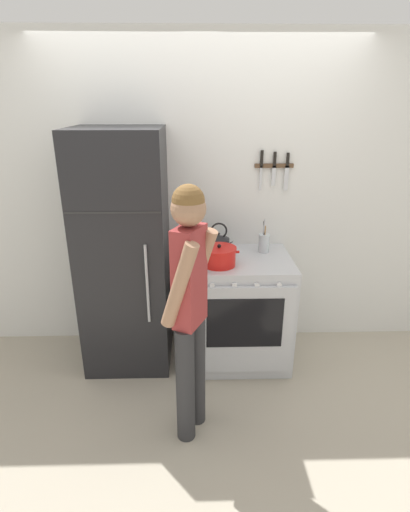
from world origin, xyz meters
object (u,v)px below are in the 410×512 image
stove_range (239,309)px  person (190,304)px  tea_kettle (219,243)px  utensil_jar (264,243)px  dutch_oven_pot (219,256)px  refrigerator (125,253)px

stove_range → person: 1.00m
tea_kettle → person: size_ratio=0.15×
stove_range → tea_kettle: bearing=136.1°
utensil_jar → person: 1.12m
stove_range → utensil_jar: size_ratio=3.18×
dutch_oven_pot → utensil_jar: bearing=35.7°
refrigerator → stove_range: bearing=-2.7°
refrigerator → dutch_oven_pot: (0.72, -0.15, 0.03)m
utensil_jar → person: person is taller
stove_range → dutch_oven_pot: bearing=-149.5°
tea_kettle → refrigerator: bearing=-171.0°
dutch_oven_pot → utensil_jar: size_ratio=1.07×
person → refrigerator: bearing=57.5°
refrigerator → tea_kettle: bearing=9.0°
dutch_oven_pot → tea_kettle: 0.27m
refrigerator → stove_range: refrigerator is taller
dutch_oven_pot → tea_kettle: size_ratio=1.20×
person → dutch_oven_pot: bearing=8.4°
refrigerator → person: bearing=-58.2°
stove_range → person: person is taller
refrigerator → utensil_jar: size_ratio=6.66×
tea_kettle → person: 0.97m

